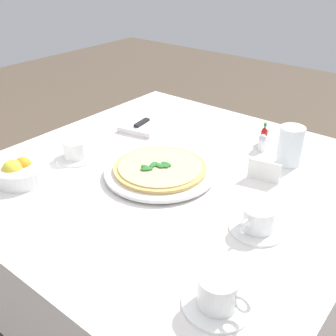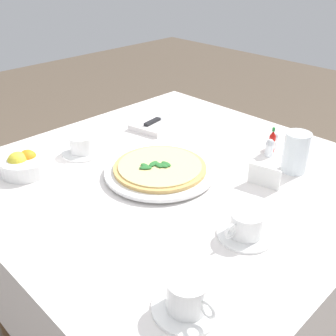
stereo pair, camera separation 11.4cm
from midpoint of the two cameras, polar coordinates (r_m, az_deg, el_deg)
dining_table at (r=1.23m, az=3.75°, el=-6.42°), size 1.04×1.04×0.74m
pizza_plate at (r=1.14m, az=1.71°, el=-0.56°), size 0.31×0.31×0.02m
pizza at (r=1.14m, az=1.71°, el=0.05°), size 0.26×0.26×0.02m
coffee_cup_center_back at (r=1.27m, az=-9.57°, el=3.09°), size 0.13×0.13×0.06m
coffee_cup_near_right at (r=0.93m, az=14.49°, el=-8.04°), size 0.13×0.13×0.06m
coffee_cup_left_edge at (r=0.75m, az=7.36°, el=-17.75°), size 0.13×0.13×0.07m
water_glass_right_edge at (r=1.22m, az=20.19°, el=1.83°), size 0.07×0.07×0.12m
napkin_folded at (r=1.47m, az=1.14°, el=6.55°), size 0.24×0.17×0.02m
dinner_knife at (r=1.47m, az=1.21°, el=7.08°), size 0.20×0.05×0.01m
citrus_bowl at (r=1.20m, az=-16.99°, el=0.56°), size 0.15×0.15×0.07m
hot_sauce_bottle at (r=1.32m, az=16.92°, el=3.48°), size 0.02×0.02×0.08m
salt_shaker at (r=1.35m, az=17.10°, el=3.62°), size 0.03×0.03×0.06m
pepper_shaker at (r=1.29m, az=16.61°, el=2.61°), size 0.03×0.03×0.06m
menu_card at (r=1.12m, az=16.27°, el=-1.27°), size 0.02×0.09×0.06m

